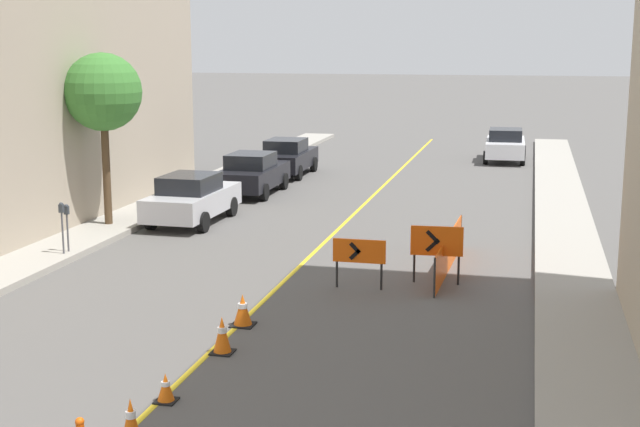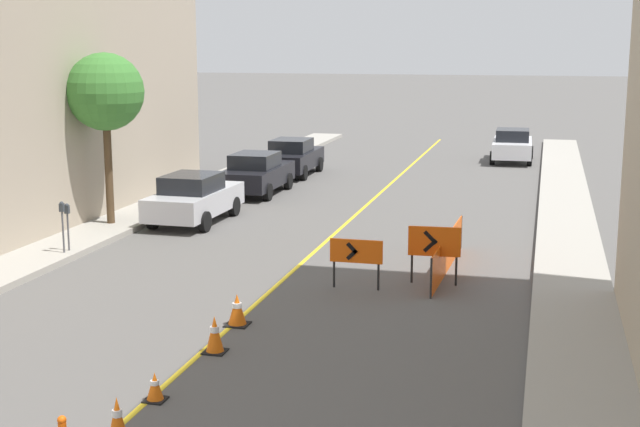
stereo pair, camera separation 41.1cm
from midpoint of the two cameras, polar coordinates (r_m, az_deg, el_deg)
name	(u,v)px [view 1 (the left image)]	position (r m, az deg, el deg)	size (l,w,h in m)	color
lane_stripe	(351,217)	(29.61, 1.62, -0.20)	(0.12, 48.53, 0.01)	gold
sidewalk_left	(160,205)	(31.68, -10.59, 0.51)	(1.80, 48.53, 0.18)	#9E998E
sidewalk_right	(564,224)	(29.02, 14.97, -0.63)	(1.80, 48.53, 0.18)	#9E998E
traffic_cone_third	(131,421)	(13.58, -12.88, -12.81)	(0.36, 0.36, 0.68)	black
traffic_cone_fourth	(166,388)	(14.92, -10.64, -10.92)	(0.35, 0.35, 0.48)	black
traffic_cone_fifth	(222,335)	(16.91, -6.98, -7.73)	(0.42, 0.42, 0.71)	black
traffic_cone_farthest	(243,310)	(18.43, -5.61, -6.17)	(0.47, 0.47, 0.67)	black
arrow_barricade_primary	(359,253)	(20.91, 1.95, -2.55)	(1.26, 0.08, 1.19)	#EF560C
arrow_barricade_secondary	(437,243)	(21.45, 6.94, -1.89)	(1.26, 0.14, 1.41)	#EF560C
safety_mesh_fence	(449,252)	(22.84, 7.75, -2.48)	(0.23, 5.22, 0.95)	#EF560C
parked_car_curb_near	(192,198)	(28.78, -8.61, 0.97)	(1.94, 4.34, 1.59)	#B7B7BC
parked_car_curb_mid	(252,173)	(33.94, -4.70, 2.57)	(1.93, 4.31, 1.59)	black
parked_car_curb_far	(287,157)	(38.67, -2.43, 3.63)	(1.94, 4.33, 1.59)	black
parked_car_opposite_side	(505,145)	(44.01, 11.52, 4.32)	(1.95, 4.34, 1.59)	silver
parking_meter_near_curb	(62,218)	(24.57, -16.66, -0.25)	(0.12, 0.11, 1.39)	#4C4C51
parking_meter_far_curb	(67,218)	(24.80, -16.35, -0.28)	(0.12, 0.11, 1.29)	#4C4C51
street_tree_left_near	(103,93)	(27.92, -14.14, 7.49)	(2.36, 2.36, 5.24)	#4C3823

